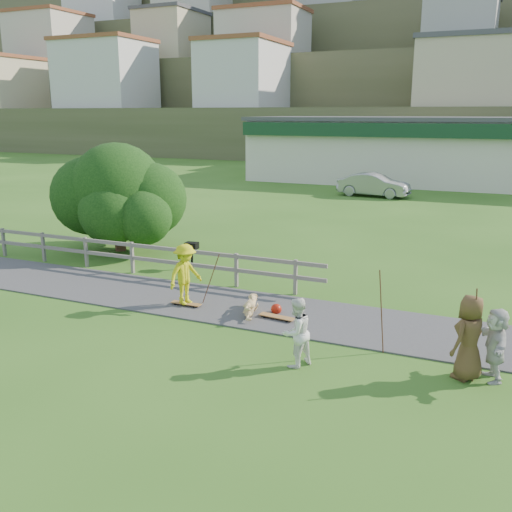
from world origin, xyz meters
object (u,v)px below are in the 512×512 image
(spectator_c, at_px, (469,338))
(spectator_d, at_px, (495,344))
(skater_fallen, at_px, (251,305))
(tree, at_px, (118,206))
(spectator_a, at_px, (296,332))
(car_silver, at_px, (374,185))
(skater_rider, at_px, (185,278))
(bbq, at_px, (192,256))

(spectator_c, bearing_deg, spectator_d, 135.59)
(skater_fallen, distance_m, tree, 9.44)
(spectator_a, relative_size, spectator_d, 1.00)
(skater_fallen, xyz_separation_m, car_silver, (-1.97, 24.19, 0.49))
(skater_rider, distance_m, spectator_a, 4.88)
(skater_fallen, relative_size, spectator_a, 0.98)
(spectator_d, bearing_deg, tree, -131.46)
(car_silver, height_order, tree, tree)
(skater_fallen, bearing_deg, spectator_c, -33.29)
(spectator_c, xyz_separation_m, tree, (-13.68, 6.50, 0.92))
(skater_fallen, relative_size, spectator_d, 0.97)
(spectator_c, relative_size, spectator_d, 1.16)
(skater_rider, relative_size, spectator_c, 0.96)
(skater_fallen, distance_m, spectator_d, 6.42)
(skater_rider, height_order, tree, tree)
(skater_rider, bearing_deg, spectator_d, -81.77)
(car_silver, bearing_deg, skater_rider, -174.45)
(skater_rider, xyz_separation_m, spectator_c, (7.70, -1.57, 0.04))
(car_silver, distance_m, tree, 20.32)
(skater_rider, relative_size, skater_fallen, 1.15)
(skater_rider, xyz_separation_m, spectator_a, (4.23, -2.44, -0.09))
(skater_rider, bearing_deg, bbq, 45.61)
(spectator_c, height_order, tree, tree)
(spectator_c, xyz_separation_m, spectator_d, (0.50, 0.15, -0.12))
(skater_fallen, height_order, spectator_d, spectator_d)
(spectator_a, bearing_deg, spectator_d, 132.77)
(skater_fallen, height_order, bbq, bbq)
(spectator_a, relative_size, tree, 0.26)
(skater_rider, bearing_deg, spectator_c, -83.47)
(spectator_a, distance_m, spectator_d, 4.11)
(spectator_a, bearing_deg, bbq, -106.43)
(skater_rider, xyz_separation_m, tree, (-5.97, 4.93, 0.95))
(skater_rider, bearing_deg, skater_fallen, -68.39)
(spectator_d, relative_size, tree, 0.26)
(skater_rider, xyz_separation_m, bbq, (-1.91, 3.66, -0.39))
(skater_rider, xyz_separation_m, skater_fallen, (2.00, 0.13, -0.60))
(spectator_c, bearing_deg, bbq, -89.54)
(skater_rider, xyz_separation_m, car_silver, (0.03, 24.32, -0.10))
(tree, relative_size, bbq, 6.19)
(spectator_a, distance_m, bbq, 8.66)
(skater_rider, height_order, spectator_d, skater_rider)
(spectator_c, bearing_deg, tree, -86.41)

